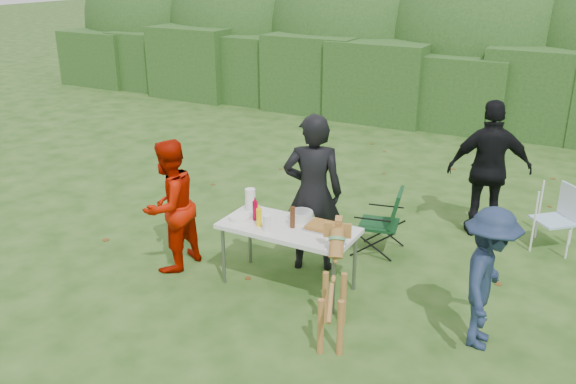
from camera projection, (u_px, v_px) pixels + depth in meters
The scene contains 20 objects.
ground at pixel (270, 290), 6.82m from camera, with size 80.00×80.00×0.00m, color #1E4211.
hedge_row at pixel (457, 88), 13.05m from camera, with size 22.00×1.40×1.70m, color #23471C.
shrub_backdrop at pixel (478, 44), 14.09m from camera, with size 20.00×2.60×3.20m, color #3D6628.
folding_table at pixel (288, 231), 6.66m from camera, with size 1.50×0.70×0.74m.
person_cook at pixel (313, 193), 7.00m from camera, with size 0.69×0.45×1.88m, color black.
person_red_jacket at pixel (170, 206), 7.06m from camera, with size 0.77×0.60×1.58m, color #A71100.
person_black_puffy at pixel (489, 169), 7.89m from camera, with size 1.07×0.44×1.82m, color black.
child at pixel (488, 279), 5.64m from camera, with size 0.90×0.52×1.40m, color #1A2743.
dog at pixel (333, 293), 5.79m from camera, with size 1.04×0.41×0.99m, color #A06A32, non-canonical shape.
camping_chair at pixel (379, 220), 7.56m from camera, with size 0.53×0.53×0.85m, color #0F3919, non-canonical shape.
lawn_chair at pixel (555, 218), 7.66m from camera, with size 0.49×0.49×0.83m, color #54A0CF, non-canonical shape.
food_tray at pixel (326, 229), 6.55m from camera, with size 0.45×0.30×0.02m, color #B7B7BA.
focaccia_bread at pixel (326, 226), 6.54m from camera, with size 0.40×0.26×0.04m, color #9F6928.
mustard_bottle at pixel (259, 217), 6.61m from camera, with size 0.06×0.06×0.20m, color yellow.
ketchup_bottle at pixel (255, 211), 6.76m from camera, with size 0.06×0.06×0.22m, color maroon.
beer_bottle at pixel (292, 217), 6.57m from camera, with size 0.06×0.06×0.24m, color #47230F.
paper_towel_roll at pixel (250, 200), 7.02m from camera, with size 0.12×0.12×0.26m, color white.
cup_stack at pixel (267, 223), 6.49m from camera, with size 0.08×0.08×0.18m, color white.
pasta_bowl at pixel (301, 216), 6.79m from camera, with size 0.26×0.26×0.10m, color silver.
plate_stack at pixel (240, 218), 6.79m from camera, with size 0.24×0.24×0.05m, color white.
Camera 1 is at (3.04, -5.13, 3.49)m, focal length 38.00 mm.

